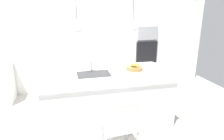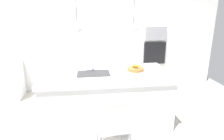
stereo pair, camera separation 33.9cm
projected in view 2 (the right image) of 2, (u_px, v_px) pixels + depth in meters
floor at (107, 120)px, 3.66m from camera, size 6.60×6.60×0.00m
back_wall at (99, 38)px, 4.84m from camera, size 6.00×0.10×2.60m
kitchen_island at (106, 97)px, 3.53m from camera, size 2.21×1.09×0.92m
sink_basin at (94, 74)px, 3.37m from camera, size 0.56×0.40×0.02m
faucet at (93, 62)px, 3.53m from camera, size 0.02×0.17×0.22m
fruit_bowl at (135, 68)px, 3.51m from camera, size 0.30×0.30×0.15m
microwave at (156, 33)px, 4.93m from camera, size 0.54×0.08×0.34m
oven at (154, 53)px, 5.07m from camera, size 0.56×0.08×0.56m
chair_near at (113, 124)px, 2.62m from camera, size 0.47×0.48×0.88m
pendant_light_left at (77, 29)px, 3.11m from camera, size 0.15×0.15×0.75m
pendant_light_right at (133, 28)px, 3.23m from camera, size 0.15×0.15×0.75m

